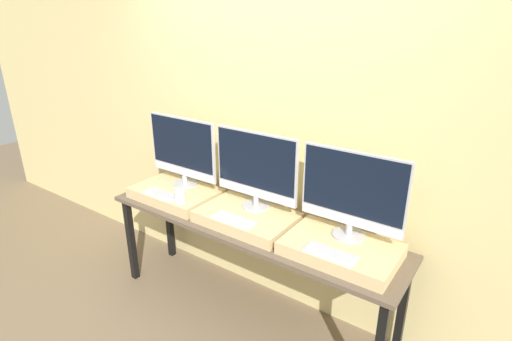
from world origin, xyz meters
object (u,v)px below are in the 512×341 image
monitor_center (256,168)px  keyboard_center (233,220)px  monitor_right (352,192)px  mug (180,196)px  keyboard_right (330,254)px  keyboard_left (161,194)px  monitor_left (183,149)px

monitor_center → keyboard_center: (0.00, -0.26, -0.29)m
keyboard_center → monitor_right: size_ratio=0.47×
mug → keyboard_right: size_ratio=0.29×
keyboard_left → monitor_right: monitor_right is taller
keyboard_center → keyboard_right: same height
keyboard_left → monitor_center: 0.80m
monitor_center → monitor_left: bearing=180.0°
monitor_center → monitor_right: bearing=0.0°
monitor_center → keyboard_right: (0.70, -0.26, -0.29)m
keyboard_left → keyboard_right: (1.39, 0.00, 0.00)m
monitor_left → keyboard_right: 1.45m
keyboard_center → monitor_left: bearing=159.8°
monitor_left → mug: monitor_left is taller
mug → monitor_right: (1.19, 0.26, 0.25)m
keyboard_left → mug: mug is taller
keyboard_center → keyboard_right: (0.70, 0.00, 0.00)m
monitor_left → monitor_center: 0.70m
monitor_left → monitor_right: bearing=0.0°
keyboard_left → keyboard_right: same height
monitor_right → keyboard_right: bearing=-90.0°
mug → keyboard_center: size_ratio=0.29×
monitor_left → keyboard_right: (1.39, -0.26, -0.29)m
monitor_right → monitor_left: bearing=180.0°
mug → monitor_center: monitor_center is taller
monitor_center → keyboard_right: monitor_center is taller
mug → keyboard_right: 1.19m
keyboard_left → keyboard_center: bearing=0.0°
keyboard_center → keyboard_right: 0.70m
keyboard_center → monitor_right: monitor_right is taller
monitor_center → keyboard_right: size_ratio=2.12×
monitor_center → monitor_right: same height
monitor_left → keyboard_center: 0.80m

